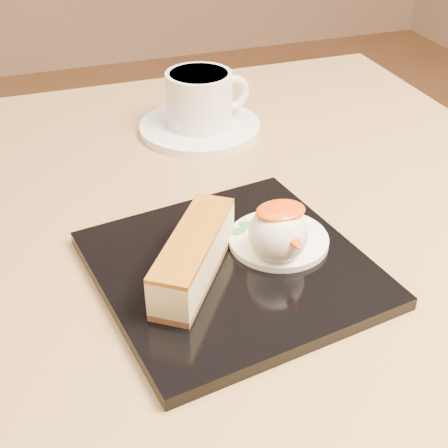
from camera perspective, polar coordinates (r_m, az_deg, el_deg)
name	(u,v)px	position (r m, az deg, el deg)	size (l,w,h in m)	color
table	(203,347)	(0.70, -1.97, -11.16)	(0.80, 0.80, 0.72)	black
dessert_plate	(232,269)	(0.54, 0.70, -4.11)	(0.22, 0.22, 0.01)	black
cheesecake	(194,256)	(0.51, -2.78, -2.91)	(0.10, 0.12, 0.04)	brown
cream_smear	(278,240)	(0.56, 4.99, -1.44)	(0.09, 0.09, 0.01)	white
ice_cream_scoop	(278,233)	(0.53, 4.97, -0.86)	(0.05, 0.05, 0.05)	white
mango_sauce	(281,211)	(0.52, 5.20, 1.22)	(0.04, 0.03, 0.01)	#DF4507
mint_sprig	(238,227)	(0.57, 1.31, -0.29)	(0.04, 0.03, 0.00)	green
saucer	(200,127)	(0.79, -2.21, 8.83)	(0.15, 0.15, 0.01)	white
coffee_cup	(201,98)	(0.77, -2.14, 11.47)	(0.11, 0.08, 0.07)	white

